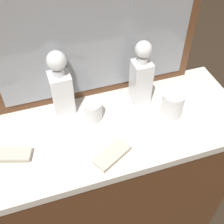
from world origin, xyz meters
name	(u,v)px	position (x,y,z in m)	size (l,w,h in m)	color
ground_plane	(112,217)	(0.00, 0.00, 0.00)	(6.00, 6.00, 0.00)	#2D2319
dresser	(112,181)	(0.00, 0.00, 0.42)	(1.10, 0.46, 0.85)	brown
dresser_mirror	(94,31)	(0.00, 0.21, 1.15)	(0.86, 0.03, 0.61)	brown
crystal_decanter_right	(61,88)	(-0.16, 0.16, 0.96)	(0.08, 0.08, 0.28)	white
crystal_decanter_far_left	(141,78)	(0.16, 0.11, 0.96)	(0.08, 0.08, 0.29)	white
crystal_tumbler_rear	(172,105)	(0.25, -0.01, 0.90)	(0.09, 0.09, 0.11)	white
crystal_tumbler_left	(93,111)	(-0.06, 0.07, 0.89)	(0.08, 0.08, 0.08)	white
silver_brush_center	(11,155)	(-0.39, -0.03, 0.86)	(0.16, 0.10, 0.02)	#B7A88C
silver_brush_rear	(112,155)	(-0.05, -0.14, 0.86)	(0.16, 0.12, 0.02)	#B7A88C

